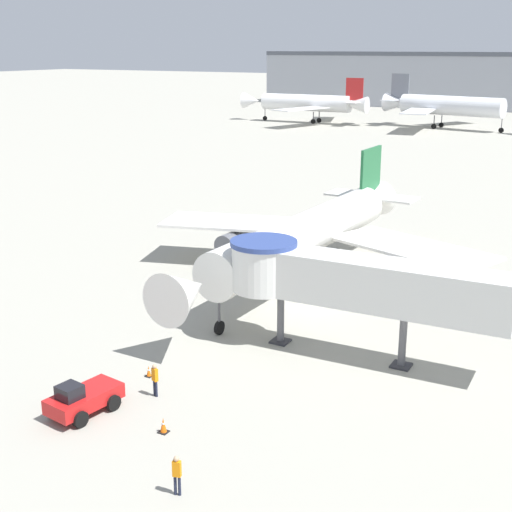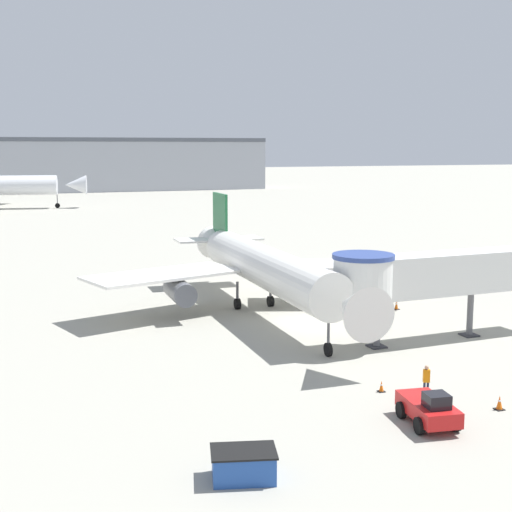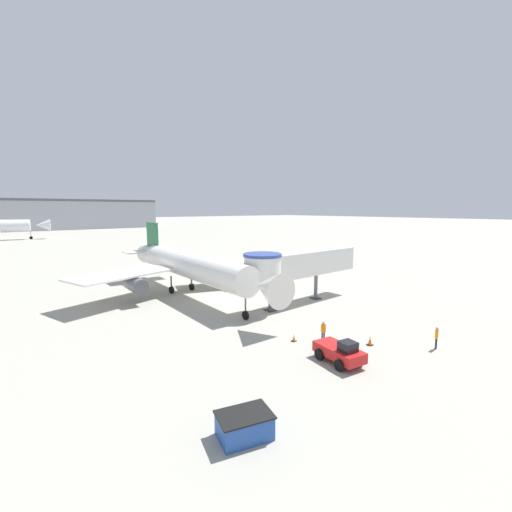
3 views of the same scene
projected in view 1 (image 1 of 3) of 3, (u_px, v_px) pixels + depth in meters
The scene contains 11 objects.
ground_plane at pixel (315, 301), 51.53m from camera, with size 800.00×800.00×0.00m, color #9E9B8E.
main_airplane at pixel (309, 234), 54.80m from camera, with size 28.65×33.07×8.98m.
jet_bridge at pixel (343, 279), 41.25m from camera, with size 16.84×4.09×6.41m.
pushback_tug_red at pixel (83, 399), 35.47m from camera, with size 2.54×4.01×1.85m.
traffic_cone_apron_front at pixel (163, 425), 33.86m from camera, with size 0.46×0.46×0.76m.
traffic_cone_starboard_wing at pixel (438, 310), 48.67m from camera, with size 0.45×0.45×0.74m.
traffic_cone_near_nose at pixel (149, 371), 39.63m from camera, with size 0.37×0.37×0.62m.
ground_crew_marshaller at pixel (155, 378), 37.20m from camera, with size 0.40×0.31×1.82m.
ground_crew_wing_walker at pixel (177, 473), 28.94m from camera, with size 0.39×0.28×1.81m.
background_jet_gray_tail at pixel (448, 106), 157.05m from camera, with size 34.53×34.33×11.65m.
background_jet_red_tail at pixel (308, 103), 169.60m from camera, with size 32.32×32.91×10.71m.
Camera 1 is at (19.60, -44.58, 17.69)m, focal length 50.00 mm.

